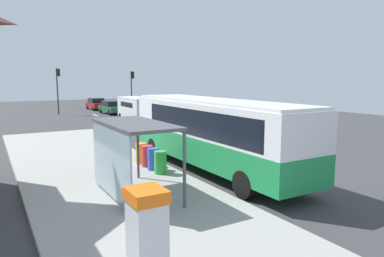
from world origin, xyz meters
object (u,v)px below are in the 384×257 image
at_px(traffic_light_near_side, 132,85).
at_px(recycling_bin_blue, 154,159).
at_px(recycling_bin_green, 160,162).
at_px(recycling_bin_orange, 141,153).
at_px(sedan_near, 112,107).
at_px(sedan_far, 96,104).
at_px(traffic_light_far_side, 58,84).
at_px(bus, 212,130).
at_px(recycling_bin_red, 147,156).
at_px(bus_shelter, 126,140).
at_px(ticket_machine, 147,238).
at_px(white_van, 136,107).

bearing_deg(traffic_light_near_side, recycling_bin_blue, -109.07).
relative_size(recycling_bin_green, recycling_bin_orange, 1.00).
bearing_deg(recycling_bin_orange, sedan_near, 75.47).
relative_size(sedan_far, traffic_light_far_side, 0.84).
height_order(bus, sedan_far, bus).
bearing_deg(recycling_bin_red, traffic_light_near_side, 70.47).
height_order(recycling_bin_orange, traffic_light_near_side, traffic_light_near_side).
height_order(sedan_far, bus_shelter, bus_shelter).
xyz_separation_m(recycling_bin_red, traffic_light_far_side, (1.10, 28.15, 2.84)).
distance_m(recycling_bin_orange, traffic_light_near_side, 28.49).
distance_m(ticket_machine, recycling_bin_red, 9.42).
height_order(bus, traffic_light_near_side, traffic_light_near_side).
relative_size(recycling_bin_red, recycling_bin_orange, 1.00).
bearing_deg(recycling_bin_blue, traffic_light_near_side, 70.93).
height_order(white_van, sedan_far, white_van).
bearing_deg(bus, recycling_bin_blue, 161.71).
relative_size(sedan_near, recycling_bin_red, 4.71).
relative_size(recycling_bin_blue, recycling_bin_red, 1.00).
height_order(sedan_far, recycling_bin_red, sedan_far).
distance_m(ticket_machine, recycling_bin_blue, 8.79).
xyz_separation_m(ticket_machine, recycling_bin_blue, (3.68, 7.96, -0.52)).
distance_m(bus, bus_shelter, 5.09).
relative_size(sedan_far, bus_shelter, 1.10).
distance_m(recycling_bin_green, bus_shelter, 3.35).
bearing_deg(bus, sedan_far, 83.24).
bearing_deg(sedan_far, traffic_light_far_side, -142.49).
relative_size(recycling_bin_orange, traffic_light_near_side, 0.19).
xyz_separation_m(bus, traffic_light_far_side, (-1.39, 29.67, 1.65)).
relative_size(white_van, sedan_far, 1.18).
xyz_separation_m(ticket_machine, traffic_light_far_side, (4.78, 36.81, 2.32)).
relative_size(sedan_near, bus_shelter, 1.12).
xyz_separation_m(traffic_light_near_side, traffic_light_far_side, (-8.60, 0.80, 0.16)).
bearing_deg(ticket_machine, traffic_light_far_side, 82.60).
distance_m(bus, recycling_bin_green, 2.76).
relative_size(sedan_near, ticket_machine, 2.30).
xyz_separation_m(sedan_far, ticket_machine, (-10.18, -40.96, 0.38)).
height_order(sedan_far, recycling_bin_green, sedan_far).
bearing_deg(sedan_near, sedan_far, 89.98).
xyz_separation_m(sedan_far, recycling_bin_orange, (-6.50, -31.60, -0.14)).
distance_m(white_van, sedan_far, 14.70).
bearing_deg(ticket_machine, bus_shelter, 74.19).
xyz_separation_m(white_van, recycling_bin_blue, (-6.40, -18.31, -0.69)).
relative_size(sedan_far, recycling_bin_blue, 4.65).
relative_size(bus, traffic_light_near_side, 2.19).
bearing_deg(recycling_bin_blue, recycling_bin_orange, 90.00).
bearing_deg(sedan_near, recycling_bin_red, -104.15).
bearing_deg(bus, bus_shelter, -157.56).
distance_m(sedan_near, bus_shelter, 30.54).
bearing_deg(recycling_bin_blue, bus, -18.29).
bearing_deg(bus_shelter, sedan_near, 73.41).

